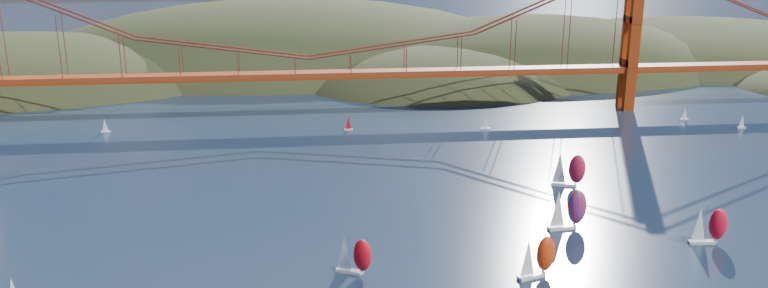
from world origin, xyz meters
TOP-DOWN VIEW (x-y plane):
  - headlands at (44.95, 278.29)m, footprint 725.00×225.00m
  - bridge at (-1.75, 180.00)m, footprint 552.00×12.00m
  - racer_0 at (7.43, 51.21)m, footprint 7.82×5.54m
  - racer_1 at (44.03, 45.68)m, footprint 8.59×5.38m
  - racer_2 at (86.85, 57.67)m, footprint 8.21×3.43m
  - racer_3 at (68.62, 97.64)m, footprint 9.15×5.76m
  - racer_rwb at (58.45, 69.02)m, footprint 9.42×4.31m
  - distant_boat_3 at (-69.70, 165.91)m, footprint 3.00×2.00m
  - distant_boat_4 at (134.40, 161.12)m, footprint 3.00×2.00m
  - distant_boat_5 at (148.81, 148.47)m, footprint 3.00×2.00m
  - distant_boat_8 at (60.05, 156.17)m, footprint 3.00×2.00m
  - distant_boat_9 at (12.85, 160.15)m, footprint 3.00×2.00m

SIDE VIEW (x-z plane):
  - headlands at x=44.95m, z-range -60.46..35.54m
  - distant_boat_3 at x=-69.70m, z-range 0.06..4.76m
  - distant_boat_4 at x=134.40m, z-range 0.06..4.76m
  - distant_boat_5 at x=148.81m, z-range 0.06..4.76m
  - distant_boat_8 at x=60.05m, z-range 0.06..4.76m
  - distant_boat_9 at x=12.85m, z-range 0.06..4.76m
  - racer_0 at x=7.43m, z-range -0.24..8.53m
  - racer_2 at x=86.85m, z-range -0.26..9.12m
  - racer_1 at x=44.03m, z-range -0.26..9.34m
  - racer_3 at x=68.62m, z-range -0.28..9.95m
  - racer_rwb at x=58.45m, z-range -0.29..10.36m
  - bridge at x=-1.75m, z-range 4.73..59.73m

